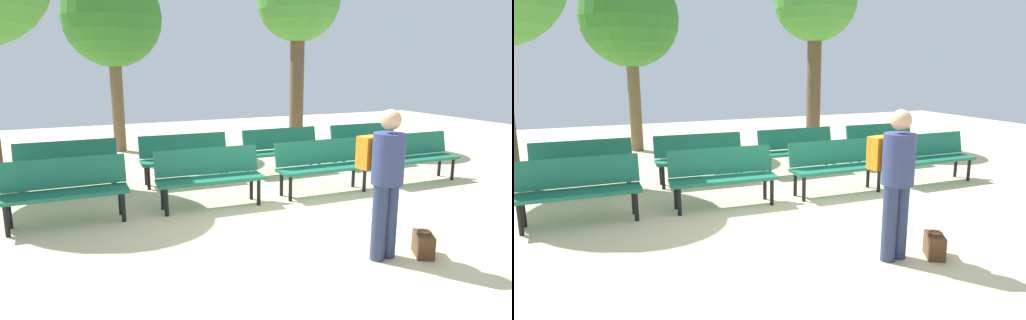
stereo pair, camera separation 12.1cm
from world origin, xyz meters
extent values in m
plane|color=beige|center=(0.00, 0.00, 0.00)|extent=(24.00, 24.00, 0.00)
cube|color=#19664C|center=(-2.94, 1.59, 0.43)|extent=(1.60, 0.45, 0.05)
cube|color=#19664C|center=(-2.94, 1.79, 0.68)|extent=(1.60, 0.13, 0.40)
cylinder|color=black|center=(-3.64, 1.43, 0.20)|extent=(0.06, 0.06, 0.40)
cylinder|color=black|center=(-2.24, 1.43, 0.20)|extent=(0.06, 0.06, 0.40)
cylinder|color=black|center=(-3.64, 1.75, 0.20)|extent=(0.06, 0.06, 0.40)
cylinder|color=black|center=(-2.24, 1.75, 0.20)|extent=(0.06, 0.06, 0.40)
cube|color=#19664C|center=(-0.95, 1.54, 0.43)|extent=(1.62, 0.51, 0.05)
cube|color=#19664C|center=(-0.94, 1.74, 0.68)|extent=(1.60, 0.20, 0.40)
cylinder|color=black|center=(-1.65, 1.41, 0.20)|extent=(0.06, 0.06, 0.40)
cylinder|color=black|center=(-0.26, 1.35, 0.20)|extent=(0.06, 0.06, 0.40)
cylinder|color=black|center=(-1.64, 1.73, 0.20)|extent=(0.06, 0.06, 0.40)
cylinder|color=black|center=(-0.24, 1.67, 0.20)|extent=(0.06, 0.06, 0.40)
cube|color=#19664C|center=(0.98, 1.48, 0.43)|extent=(1.61, 0.47, 0.05)
cube|color=#19664C|center=(0.99, 1.68, 0.68)|extent=(1.60, 0.15, 0.40)
cylinder|color=black|center=(0.28, 1.33, 0.20)|extent=(0.06, 0.06, 0.40)
cylinder|color=black|center=(1.68, 1.31, 0.20)|extent=(0.06, 0.06, 0.40)
cylinder|color=black|center=(0.29, 1.65, 0.20)|extent=(0.06, 0.06, 0.40)
cylinder|color=black|center=(1.69, 1.63, 0.20)|extent=(0.06, 0.06, 0.40)
cube|color=#19664C|center=(2.97, 1.45, 0.43)|extent=(1.60, 0.45, 0.05)
cube|color=#19664C|center=(2.97, 1.65, 0.68)|extent=(1.60, 0.13, 0.40)
cylinder|color=black|center=(2.27, 1.29, 0.20)|extent=(0.06, 0.06, 0.40)
cylinder|color=black|center=(3.67, 1.28, 0.20)|extent=(0.06, 0.06, 0.40)
cylinder|color=black|center=(2.27, 1.61, 0.20)|extent=(0.06, 0.06, 0.40)
cylinder|color=black|center=(3.67, 1.60, 0.20)|extent=(0.06, 0.06, 0.40)
cube|color=#19664C|center=(-2.89, 3.09, 0.43)|extent=(1.60, 0.45, 0.05)
cube|color=#19664C|center=(-2.88, 3.29, 0.68)|extent=(1.60, 0.14, 0.40)
cylinder|color=black|center=(-3.59, 2.94, 0.20)|extent=(0.06, 0.06, 0.40)
cylinder|color=black|center=(-2.19, 2.93, 0.20)|extent=(0.06, 0.06, 0.40)
cylinder|color=black|center=(-3.58, 3.26, 0.20)|extent=(0.06, 0.06, 0.40)
cylinder|color=black|center=(-2.18, 3.25, 0.20)|extent=(0.06, 0.06, 0.40)
cube|color=#19664C|center=(-0.93, 3.03, 0.43)|extent=(1.62, 0.50, 0.05)
cube|color=#19664C|center=(-0.92, 3.23, 0.68)|extent=(1.60, 0.19, 0.40)
cylinder|color=black|center=(-1.63, 2.90, 0.20)|extent=(0.06, 0.06, 0.40)
cylinder|color=black|center=(-0.23, 2.84, 0.20)|extent=(0.06, 0.06, 0.40)
cylinder|color=black|center=(-1.62, 3.22, 0.20)|extent=(0.06, 0.06, 0.40)
cylinder|color=black|center=(-0.22, 3.16, 0.20)|extent=(0.06, 0.06, 0.40)
cube|color=#19664C|center=(1.04, 3.00, 0.43)|extent=(1.60, 0.45, 0.05)
cube|color=#19664C|center=(1.04, 3.20, 0.68)|extent=(1.60, 0.13, 0.40)
cylinder|color=black|center=(0.34, 2.84, 0.20)|extent=(0.06, 0.06, 0.40)
cylinder|color=black|center=(1.74, 2.84, 0.20)|extent=(0.06, 0.06, 0.40)
cylinder|color=black|center=(0.34, 3.16, 0.20)|extent=(0.06, 0.06, 0.40)
cylinder|color=black|center=(1.74, 3.16, 0.20)|extent=(0.06, 0.06, 0.40)
cube|color=#19664C|center=(2.99, 2.92, 0.43)|extent=(1.61, 0.48, 0.05)
cube|color=#19664C|center=(2.99, 3.12, 0.68)|extent=(1.60, 0.16, 0.40)
cylinder|color=black|center=(2.29, 2.77, 0.20)|extent=(0.06, 0.06, 0.40)
cylinder|color=black|center=(3.69, 2.74, 0.20)|extent=(0.06, 0.06, 0.40)
cylinder|color=black|center=(2.29, 3.09, 0.20)|extent=(0.06, 0.06, 0.40)
cylinder|color=black|center=(3.69, 3.06, 0.20)|extent=(0.06, 0.06, 0.40)
cylinder|color=brown|center=(-1.62, 6.76, 1.25)|extent=(0.29, 0.29, 2.51)
sphere|color=#387A2D|center=(-1.62, 6.76, 3.20)|extent=(2.30, 2.30, 2.30)
cylinder|color=brown|center=(2.91, 5.94, 1.56)|extent=(0.37, 0.37, 3.12)
cylinder|color=navy|center=(0.30, -0.93, 0.42)|extent=(0.16, 0.16, 0.85)
cylinder|color=navy|center=(0.15, -0.95, 0.42)|extent=(0.16, 0.16, 0.85)
cylinder|color=navy|center=(0.22, -0.94, 1.12)|extent=(0.38, 0.38, 0.55)
sphere|color=tan|center=(0.22, -0.94, 1.54)|extent=(0.22, 0.22, 0.22)
cube|color=orange|center=(0.20, -0.68, 1.15)|extent=(0.30, 0.21, 0.36)
cube|color=#4C2D19|center=(0.68, -1.07, 0.13)|extent=(0.32, 0.37, 0.26)
torus|color=#4C2D19|center=(0.68, -1.07, 0.28)|extent=(0.16, 0.16, 0.02)
camera|label=1|loc=(-2.90, -4.56, 2.09)|focal=31.02mm
camera|label=2|loc=(-2.79, -4.61, 2.09)|focal=31.02mm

